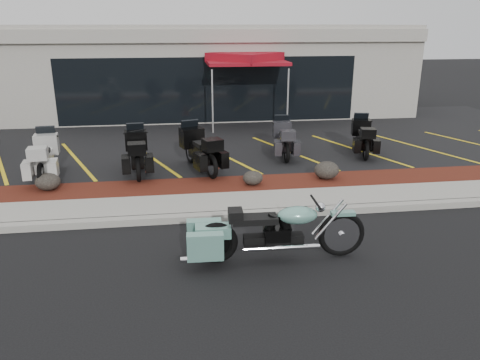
{
  "coord_description": "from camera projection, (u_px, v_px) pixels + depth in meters",
  "views": [
    {
      "loc": [
        -1.41,
        -8.47,
        4.06
      ],
      "look_at": [
        -0.06,
        1.2,
        0.78
      ],
      "focal_mm": 35.0,
      "sensor_mm": 36.0,
      "label": 1
    }
  ],
  "objects": [
    {
      "name": "boulder_mid",
      "position": [
        253.0,
        178.0,
        11.85
      ],
      "size": [
        0.51,
        0.43,
        0.36
      ],
      "primitive_type": "ellipsoid",
      "color": "black",
      "rests_on": "mulch_bed"
    },
    {
      "name": "dealership_building",
      "position": [
        203.0,
        69.0,
        22.38
      ],
      "size": [
        18.0,
        8.16,
        4.0
      ],
      "color": "gray",
      "rests_on": "ground"
    },
    {
      "name": "touring_black_mid",
      "position": [
        190.0,
        142.0,
        13.58
      ],
      "size": [
        1.49,
        2.38,
        1.29
      ],
      "primitive_type": null,
      "rotation": [
        0.0,
        0.0,
        1.88
      ],
      "color": "black",
      "rests_on": "upper_lot"
    },
    {
      "name": "mulch_bed",
      "position": [
        234.0,
        186.0,
        12.04
      ],
      "size": [
        24.0,
        1.2,
        0.16
      ],
      "primitive_type": "cube",
      "color": "#3C0F0D",
      "rests_on": "ground"
    },
    {
      "name": "boulder_left",
      "position": [
        48.0,
        182.0,
        11.46
      ],
      "size": [
        0.61,
        0.51,
        0.43
      ],
      "primitive_type": "ellipsoid",
      "color": "black",
      "rests_on": "mulch_bed"
    },
    {
      "name": "hero_cruiser",
      "position": [
        342.0,
        228.0,
        8.42
      ],
      "size": [
        3.24,
        0.93,
        1.13
      ],
      "primitive_type": null,
      "rotation": [
        0.0,
        0.0,
        -0.04
      ],
      "color": "#669F90",
      "rests_on": "ground"
    },
    {
      "name": "touring_black_rear",
      "position": [
        360.0,
        131.0,
        15.25
      ],
      "size": [
        1.24,
        2.15,
        1.18
      ],
      "primitive_type": null,
      "rotation": [
        0.0,
        0.0,
        1.33
      ],
      "color": "black",
      "rests_on": "upper_lot"
    },
    {
      "name": "ground",
      "position": [
        251.0,
        235.0,
        9.43
      ],
      "size": [
        90.0,
        90.0,
        0.0
      ],
      "primitive_type": "plane",
      "color": "black",
      "rests_on": "ground"
    },
    {
      "name": "sidewalk",
      "position": [
        240.0,
        203.0,
        10.91
      ],
      "size": [
        24.0,
        1.2,
        0.15
      ],
      "primitive_type": "cube",
      "color": "gray",
      "rests_on": "ground"
    },
    {
      "name": "popup_canopy",
      "position": [
        245.0,
        59.0,
        18.29
      ],
      "size": [
        3.65,
        3.65,
        2.84
      ],
      "rotation": [
        0.0,
        0.0,
        0.23
      ],
      "color": "silver",
      "rests_on": "upper_lot"
    },
    {
      "name": "touring_white",
      "position": [
        48.0,
        148.0,
        12.94
      ],
      "size": [
        1.06,
        2.24,
        1.26
      ],
      "primitive_type": null,
      "rotation": [
        0.0,
        0.0,
        1.68
      ],
      "color": "beige",
      "rests_on": "upper_lot"
    },
    {
      "name": "touring_black_front",
      "position": [
        136.0,
        144.0,
        13.42
      ],
      "size": [
        1.0,
        2.2,
        1.25
      ],
      "primitive_type": null,
      "rotation": [
        0.0,
        0.0,
        1.66
      ],
      "color": "black",
      "rests_on": "upper_lot"
    },
    {
      "name": "traffic_cone",
      "position": [
        189.0,
        129.0,
        17.16
      ],
      "size": [
        0.41,
        0.41,
        0.48
      ],
      "primitive_type": "cone",
      "rotation": [
        0.0,
        0.0,
        0.22
      ],
      "color": "red",
      "rests_on": "upper_lot"
    },
    {
      "name": "curb",
      "position": [
        245.0,
        215.0,
        10.25
      ],
      "size": [
        24.0,
        0.25,
        0.15
      ],
      "primitive_type": "cube",
      "color": "gray",
      "rests_on": "ground"
    },
    {
      "name": "upper_lot",
      "position": [
        215.0,
        138.0,
        17.11
      ],
      "size": [
        26.0,
        9.6,
        0.15
      ],
      "primitive_type": "cube",
      "color": "black",
      "rests_on": "ground"
    },
    {
      "name": "boulder_right",
      "position": [
        327.0,
        170.0,
        12.3
      ],
      "size": [
        0.66,
        0.55,
        0.47
      ],
      "primitive_type": "ellipsoid",
      "color": "black",
      "rests_on": "mulch_bed"
    },
    {
      "name": "touring_grey",
      "position": [
        281.0,
        133.0,
        15.0
      ],
      "size": [
        0.97,
        2.08,
        1.17
      ],
      "primitive_type": null,
      "rotation": [
        0.0,
        0.0,
        1.47
      ],
      "color": "#2C2C31",
      "rests_on": "upper_lot"
    }
  ]
}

